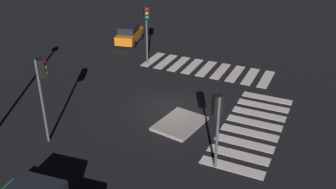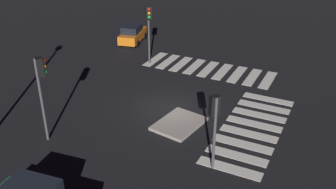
# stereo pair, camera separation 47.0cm
# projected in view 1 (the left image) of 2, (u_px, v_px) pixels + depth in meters

# --- Properties ---
(ground_plane) EXTENTS (80.00, 80.00, 0.00)m
(ground_plane) POSITION_uv_depth(u_px,v_px,m) (168.00, 109.00, 23.83)
(ground_plane) COLOR black
(traffic_island) EXTENTS (3.25, 2.64, 0.18)m
(traffic_island) POSITION_uv_depth(u_px,v_px,m) (180.00, 124.00, 22.08)
(traffic_island) COLOR gray
(traffic_island) RESTS_ON ground
(car_orange) EXTENTS (3.96, 2.37, 1.63)m
(car_orange) POSITION_uv_depth(u_px,v_px,m) (129.00, 34.00, 34.56)
(car_orange) COLOR orange
(car_orange) RESTS_ON ground
(traffic_light_west) EXTENTS (0.53, 0.54, 4.71)m
(traffic_light_west) POSITION_uv_depth(u_px,v_px,m) (42.00, 80.00, 19.11)
(traffic_light_west) COLOR #47474C
(traffic_light_west) RESTS_ON ground
(traffic_light_south) EXTENTS (0.54, 0.54, 3.82)m
(traffic_light_south) POSITION_uv_depth(u_px,v_px,m) (217.00, 114.00, 17.45)
(traffic_light_south) COLOR #47474C
(traffic_light_south) RESTS_ON ground
(traffic_light_north) EXTENTS (0.53, 0.54, 4.63)m
(traffic_light_north) POSITION_uv_depth(u_px,v_px,m) (147.00, 21.00, 28.74)
(traffic_light_north) COLOR #47474C
(traffic_light_north) RESTS_ON ground
(crosswalk_near) EXTENTS (8.75, 3.20, 0.02)m
(crosswalk_near) POSITION_uv_depth(u_px,v_px,m) (252.00, 128.00, 21.83)
(crosswalk_near) COLOR silver
(crosswalk_near) RESTS_ON ground
(crosswalk_side) EXTENTS (3.20, 9.90, 0.02)m
(crosswalk_side) POSITION_uv_depth(u_px,v_px,m) (206.00, 69.00, 29.49)
(crosswalk_side) COLOR silver
(crosswalk_side) RESTS_ON ground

